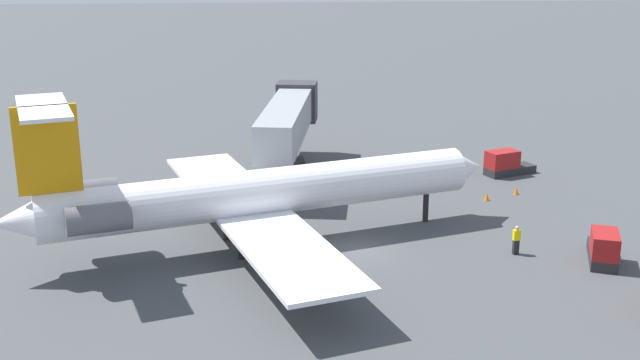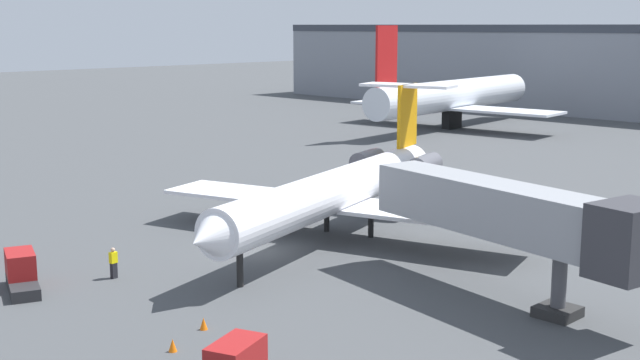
{
  "view_description": "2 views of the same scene",
  "coord_description": "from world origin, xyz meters",
  "px_view_note": "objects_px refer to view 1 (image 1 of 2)",
  "views": [
    {
      "loc": [
        -41.61,
        5.76,
        16.86
      ],
      "look_at": [
        4.09,
        1.6,
        3.02
      ],
      "focal_mm": 44.03,
      "sensor_mm": 36.0,
      "label": 1
    },
    {
      "loc": [
        37.03,
        -31.41,
        13.37
      ],
      "look_at": [
        -1.57,
        6.66,
        3.3
      ],
      "focal_mm": 46.86,
      "sensor_mm": 36.0,
      "label": 2
    }
  ],
  "objects_px": {
    "ground_crew_marshaller": "(516,240)",
    "traffic_cone_near": "(516,191)",
    "baggage_tug_lead": "(604,249)",
    "traffic_cone_mid": "(487,197)",
    "baggage_tug_spare": "(506,164)",
    "regional_jet": "(251,193)",
    "jet_bridge": "(289,118)"
  },
  "relations": [
    {
      "from": "baggage_tug_spare",
      "to": "traffic_cone_mid",
      "type": "xyz_separation_m",
      "value": [
        -6.04,
        3.24,
        -0.56
      ]
    },
    {
      "from": "regional_jet",
      "to": "baggage_tug_spare",
      "type": "xyz_separation_m",
      "value": [
        13.08,
        -19.34,
        -2.41
      ]
    },
    {
      "from": "ground_crew_marshaller",
      "to": "baggage_tug_spare",
      "type": "relative_size",
      "value": 0.4
    },
    {
      "from": "regional_jet",
      "to": "traffic_cone_near",
      "type": "xyz_separation_m",
      "value": [
        8.2,
        -18.57,
        -2.97
      ]
    },
    {
      "from": "ground_crew_marshaller",
      "to": "traffic_cone_mid",
      "type": "xyz_separation_m",
      "value": [
        9.6,
        -1.22,
        -0.58
      ]
    },
    {
      "from": "regional_jet",
      "to": "baggage_tug_lead",
      "type": "relative_size",
      "value": 6.78
    },
    {
      "from": "jet_bridge",
      "to": "traffic_cone_near",
      "type": "height_order",
      "value": "jet_bridge"
    },
    {
      "from": "regional_jet",
      "to": "baggage_tug_lead",
      "type": "height_order",
      "value": "regional_jet"
    },
    {
      "from": "ground_crew_marshaller",
      "to": "traffic_cone_mid",
      "type": "bearing_deg",
      "value": -7.25
    },
    {
      "from": "regional_jet",
      "to": "baggage_tug_lead",
      "type": "distance_m",
      "value": 19.85
    },
    {
      "from": "traffic_cone_mid",
      "to": "baggage_tug_spare",
      "type": "bearing_deg",
      "value": -28.18
    },
    {
      "from": "regional_jet",
      "to": "ground_crew_marshaller",
      "type": "relative_size",
      "value": 16.99
    },
    {
      "from": "baggage_tug_lead",
      "to": "traffic_cone_mid",
      "type": "height_order",
      "value": "baggage_tug_lead"
    },
    {
      "from": "regional_jet",
      "to": "jet_bridge",
      "type": "distance_m",
      "value": 15.22
    },
    {
      "from": "jet_bridge",
      "to": "traffic_cone_mid",
      "type": "xyz_separation_m",
      "value": [
        -7.85,
        -13.14,
        -4.07
      ]
    },
    {
      "from": "regional_jet",
      "to": "traffic_cone_mid",
      "type": "height_order",
      "value": "regional_jet"
    },
    {
      "from": "baggage_tug_lead",
      "to": "jet_bridge",
      "type": "bearing_deg",
      "value": 40.38
    },
    {
      "from": "baggage_tug_lead",
      "to": "baggage_tug_spare",
      "type": "xyz_separation_m",
      "value": [
        17.33,
        -0.11,
        0.0
      ]
    },
    {
      "from": "ground_crew_marshaller",
      "to": "traffic_cone_near",
      "type": "bearing_deg",
      "value": -18.88
    },
    {
      "from": "baggage_tug_spare",
      "to": "traffic_cone_near",
      "type": "height_order",
      "value": "baggage_tug_spare"
    },
    {
      "from": "jet_bridge",
      "to": "baggage_tug_lead",
      "type": "distance_m",
      "value": 25.36
    },
    {
      "from": "regional_jet",
      "to": "traffic_cone_near",
      "type": "bearing_deg",
      "value": -66.17
    },
    {
      "from": "traffic_cone_near",
      "to": "baggage_tug_spare",
      "type": "bearing_deg",
      "value": -9.05
    },
    {
      "from": "regional_jet",
      "to": "baggage_tug_spare",
      "type": "bearing_deg",
      "value": -55.93
    },
    {
      "from": "baggage_tug_spare",
      "to": "traffic_cone_mid",
      "type": "distance_m",
      "value": 6.88
    },
    {
      "from": "ground_crew_marshaller",
      "to": "traffic_cone_mid",
      "type": "height_order",
      "value": "ground_crew_marshaller"
    },
    {
      "from": "ground_crew_marshaller",
      "to": "baggage_tug_lead",
      "type": "height_order",
      "value": "baggage_tug_lead"
    },
    {
      "from": "jet_bridge",
      "to": "baggage_tug_lead",
      "type": "xyz_separation_m",
      "value": [
        -19.13,
        -16.27,
        -3.51
      ]
    },
    {
      "from": "baggage_tug_lead",
      "to": "traffic_cone_near",
      "type": "distance_m",
      "value": 12.48
    },
    {
      "from": "ground_crew_marshaller",
      "to": "traffic_cone_mid",
      "type": "relative_size",
      "value": 3.07
    },
    {
      "from": "traffic_cone_near",
      "to": "traffic_cone_mid",
      "type": "height_order",
      "value": "same"
    },
    {
      "from": "baggage_tug_lead",
      "to": "ground_crew_marshaller",
      "type": "bearing_deg",
      "value": 68.85
    }
  ]
}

